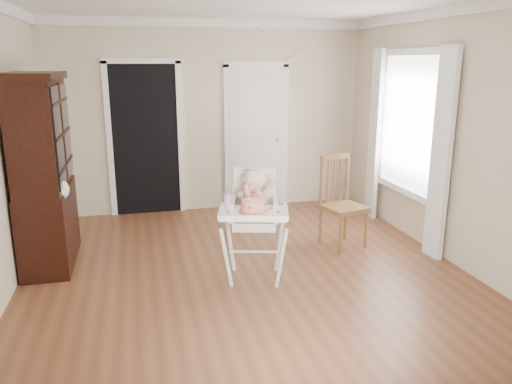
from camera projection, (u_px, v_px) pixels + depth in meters
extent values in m
plane|color=brown|center=(247.00, 275.00, 5.14)|extent=(5.00, 5.00, 0.00)
plane|color=beige|center=(209.00, 118.00, 7.15)|extent=(4.50, 0.00, 4.50)
plane|color=beige|center=(452.00, 137.00, 5.31)|extent=(0.00, 5.00, 5.00)
cube|color=black|center=(146.00, 141.00, 7.00)|extent=(0.90, 0.03, 2.10)
cube|color=white|center=(109.00, 142.00, 6.89)|extent=(0.08, 0.05, 2.18)
cube|color=white|center=(181.00, 140.00, 7.11)|extent=(0.08, 0.05, 2.18)
cube|color=white|center=(141.00, 61.00, 6.72)|extent=(1.06, 0.05, 0.08)
cube|color=white|center=(256.00, 139.00, 7.36)|extent=(0.80, 0.05, 2.05)
cube|color=white|center=(227.00, 140.00, 7.27)|extent=(0.08, 0.05, 2.13)
cube|color=white|center=(285.00, 137.00, 7.47)|extent=(0.08, 0.05, 2.13)
sphere|color=gold|center=(278.00, 140.00, 7.41)|extent=(0.06, 0.06, 0.06)
cube|color=white|center=(411.00, 124.00, 6.04)|extent=(0.02, 1.20, 1.60)
cube|color=white|center=(416.00, 52.00, 5.82)|extent=(0.06, 1.36, 0.08)
cube|color=white|center=(441.00, 156.00, 5.35)|extent=(0.08, 0.28, 2.30)
cube|color=white|center=(375.00, 135.00, 6.82)|extent=(0.08, 0.28, 2.30)
cylinder|color=white|center=(226.00, 259.00, 4.77)|extent=(0.16, 0.11, 0.65)
cylinder|color=white|center=(281.00, 260.00, 4.76)|extent=(0.11, 0.16, 0.65)
cylinder|color=white|center=(230.00, 242.00, 5.23)|extent=(0.11, 0.16, 0.65)
cylinder|color=white|center=(280.00, 242.00, 5.22)|extent=(0.16, 0.11, 0.65)
cylinder|color=white|center=(254.00, 252.00, 4.94)|extent=(0.49, 0.15, 0.03)
cube|color=silver|center=(254.00, 222.00, 4.92)|extent=(0.50, 0.49, 0.09)
cube|color=silver|center=(233.00, 209.00, 4.89)|extent=(0.14, 0.37, 0.20)
cube|color=silver|center=(275.00, 209.00, 4.88)|extent=(0.14, 0.37, 0.20)
cube|color=silver|center=(255.00, 191.00, 5.03)|extent=(0.42, 0.17, 0.48)
cube|color=white|center=(254.00, 213.00, 4.62)|extent=(0.70, 0.58, 0.03)
cube|color=white|center=(253.00, 218.00, 4.41)|extent=(0.60, 0.19, 0.04)
ellipsoid|color=beige|center=(254.00, 204.00, 4.91)|extent=(0.29, 0.25, 0.31)
sphere|color=beige|center=(254.00, 180.00, 4.84)|extent=(0.26, 0.26, 0.21)
sphere|color=red|center=(254.00, 200.00, 4.83)|extent=(0.16, 0.16, 0.16)
sphere|color=red|center=(251.00, 187.00, 4.77)|extent=(0.08, 0.08, 0.08)
sphere|color=red|center=(272.00, 183.00, 4.76)|extent=(0.07, 0.07, 0.07)
cylinder|color=silver|center=(253.00, 212.00, 4.59)|extent=(0.27, 0.27, 0.01)
cylinder|color=#C62242|center=(253.00, 206.00, 4.58)|extent=(0.21, 0.21, 0.11)
cylinder|color=#F2E08C|center=(255.00, 201.00, 4.54)|extent=(0.09, 0.09, 0.02)
cylinder|color=pink|center=(227.00, 202.00, 4.72)|extent=(0.07, 0.07, 0.12)
cylinder|color=#8A65B1|center=(227.00, 194.00, 4.70)|extent=(0.08, 0.08, 0.03)
cone|color=#8A65B1|center=(227.00, 190.00, 4.69)|extent=(0.03, 0.03, 0.04)
cube|color=black|center=(49.00, 225.00, 5.36)|extent=(0.47, 1.13, 0.85)
cube|color=black|center=(39.00, 134.00, 5.11)|extent=(0.43, 1.13, 1.13)
cube|color=black|center=(59.00, 137.00, 4.89)|extent=(0.02, 0.49, 0.99)
cube|color=black|center=(66.00, 130.00, 5.42)|extent=(0.02, 0.49, 0.99)
cube|color=black|center=(33.00, 76.00, 4.96)|extent=(0.51, 1.20, 0.08)
ellipsoid|color=white|center=(59.00, 190.00, 4.97)|extent=(0.19, 0.15, 0.21)
cube|color=brown|center=(344.00, 208.00, 5.83)|extent=(0.54, 0.54, 0.05)
cylinder|color=brown|center=(340.00, 234.00, 5.64)|extent=(0.04, 0.04, 0.47)
cylinder|color=brown|center=(366.00, 229.00, 5.82)|extent=(0.04, 0.04, 0.47)
cylinder|color=brown|center=(320.00, 225.00, 5.96)|extent=(0.04, 0.04, 0.47)
cylinder|color=brown|center=(345.00, 220.00, 6.14)|extent=(0.04, 0.04, 0.47)
cylinder|color=brown|center=(321.00, 181.00, 5.83)|extent=(0.04, 0.04, 0.61)
cylinder|color=brown|center=(347.00, 177.00, 6.01)|extent=(0.04, 0.04, 0.61)
cube|color=brown|center=(335.00, 157.00, 5.85)|extent=(0.40, 0.15, 0.06)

